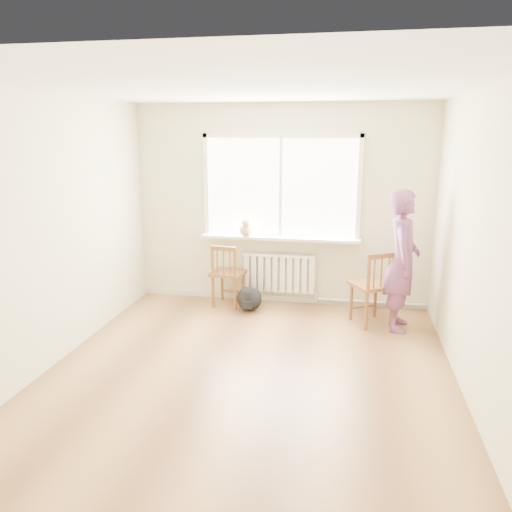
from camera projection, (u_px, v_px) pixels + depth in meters
The scene contains 13 objects.
floor at pixel (248, 374), 4.92m from camera, with size 4.50×4.50×0.00m, color #A57343.
ceiling at pixel (247, 86), 4.27m from camera, with size 4.50×4.50×0.00m, color white.
back_wall at pixel (281, 206), 6.75m from camera, with size 4.00×0.01×2.70m, color beige.
window at pixel (281, 183), 6.65m from camera, with size 2.12×0.05×1.42m.
windowsill at pixel (280, 238), 6.74m from camera, with size 2.15×0.22×0.04m, color white.
radiator at pixel (279, 273), 6.88m from camera, with size 1.00×0.12×0.55m.
heating_pipe at pixel (370, 302), 6.77m from camera, with size 0.04×0.04×1.40m, color silver.
baseboard at pixel (280, 298), 7.05m from camera, with size 4.00×0.03×0.08m, color beige.
chair_left at pixel (227, 275), 6.75m from camera, with size 0.48×0.46×0.87m.
chair_right at pixel (374, 288), 6.08m from camera, with size 0.63×0.62×0.94m.
person at pixel (402, 261), 5.89m from camera, with size 0.62×0.40×1.69m, color #C44441.
cat at pixel (246, 228), 6.71m from camera, with size 0.24×0.42×0.28m.
backpack at pixel (249, 299), 6.63m from camera, with size 0.34×0.25×0.34m, color black.
Camera 1 is at (0.90, -4.41, 2.31)m, focal length 35.00 mm.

